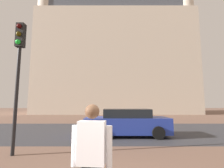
# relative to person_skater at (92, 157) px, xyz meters

# --- Properties ---
(ground_plane) EXTENTS (120.00, 120.00, 0.00)m
(ground_plane) POSITION_rel_person_skater_xyz_m (0.35, 9.55, -0.96)
(ground_plane) COLOR brown
(street_asphalt_strip) EXTENTS (120.00, 7.89, 0.00)m
(street_asphalt_strip) POSITION_rel_person_skater_xyz_m (0.35, 8.43, -0.96)
(street_asphalt_strip) COLOR #38383D
(street_asphalt_strip) RESTS_ON ground_plane
(landmark_building) EXTENTS (29.02, 10.84, 33.22)m
(landmark_building) POSITION_rel_person_skater_xyz_m (1.13, 29.48, 10.24)
(landmark_building) COLOR beige
(landmark_building) RESTS_ON ground_plane
(person_skater) EXTENTS (0.61, 0.33, 1.73)m
(person_skater) POSITION_rel_person_skater_xyz_m (0.00, 0.00, 0.00)
(person_skater) COLOR #333338
(person_skater) RESTS_ON ground_plane
(car_blue) EXTENTS (4.49, 2.01, 1.46)m
(car_blue) POSITION_rel_person_skater_xyz_m (1.10, 6.69, -0.25)
(car_blue) COLOR #23389E
(car_blue) RESTS_ON ground_plane
(traffic_light_pole) EXTENTS (0.28, 0.34, 4.70)m
(traffic_light_pole) POSITION_rel_person_skater_xyz_m (-3.08, 3.27, 2.32)
(traffic_light_pole) COLOR black
(traffic_light_pole) RESTS_ON ground_plane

